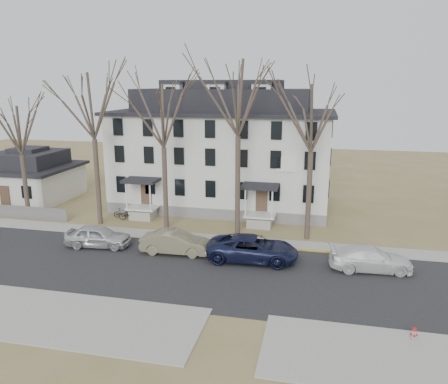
% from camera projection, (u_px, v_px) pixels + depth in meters
% --- Properties ---
extents(ground, '(120.00, 120.00, 0.00)m').
position_uv_depth(ground, '(190.00, 286.00, 25.99)').
color(ground, olive).
rests_on(ground, ground).
extents(main_road, '(120.00, 10.00, 0.04)m').
position_uv_depth(main_road, '(199.00, 272.00, 27.89)').
color(main_road, '#27272A').
rests_on(main_road, ground).
extents(far_sidewalk, '(120.00, 2.00, 0.08)m').
position_uv_depth(far_sidewalk, '(220.00, 240.00, 33.58)').
color(far_sidewalk, '#A09F97').
rests_on(far_sidewalk, ground).
extents(near_sidewalk_right, '(14.00, 5.00, 0.08)m').
position_uv_depth(near_sidewalk_right, '(424.00, 364.00, 18.74)').
color(near_sidewalk_right, '#A09F97').
rests_on(near_sidewalk_right, ground).
extents(near_sidewalk_left, '(20.00, 5.00, 0.08)m').
position_uv_depth(near_sidewalk_left, '(17.00, 313.00, 22.94)').
color(near_sidewalk_left, '#A09F97').
rests_on(near_sidewalk_left, ground).
extents(yellow_curb, '(14.00, 0.25, 0.06)m').
position_uv_depth(yellow_curb, '(284.00, 250.00, 31.67)').
color(yellow_curb, gold).
rests_on(yellow_curb, ground).
extents(boarding_house, '(20.80, 12.36, 12.05)m').
position_uv_depth(boarding_house, '(223.00, 151.00, 42.13)').
color(boarding_house, slate).
rests_on(boarding_house, ground).
extents(small_house, '(8.70, 8.70, 5.00)m').
position_uv_depth(small_house, '(31.00, 178.00, 45.23)').
color(small_house, silver).
rests_on(small_house, ground).
extents(tree_far_left, '(8.40, 8.40, 13.72)m').
position_uv_depth(tree_far_left, '(92.00, 101.00, 35.10)').
color(tree_far_left, '#473B31').
rests_on(tree_far_left, ground).
extents(tree_mid_left, '(7.80, 7.80, 12.74)m').
position_uv_depth(tree_mid_left, '(163.00, 111.00, 34.02)').
color(tree_mid_left, '#473B31').
rests_on(tree_mid_left, ground).
extents(tree_center, '(9.00, 9.00, 14.70)m').
position_uv_depth(tree_center, '(238.00, 92.00, 32.40)').
color(tree_center, '#473B31').
rests_on(tree_center, ground).
extents(tree_mid_right, '(7.80, 7.80, 12.74)m').
position_uv_depth(tree_mid_right, '(313.00, 114.00, 31.61)').
color(tree_mid_right, '#473B31').
rests_on(tree_mid_right, ground).
extents(tree_bungalow, '(6.60, 6.60, 10.78)m').
position_uv_depth(tree_bungalow, '(19.00, 127.00, 37.11)').
color(tree_bungalow, '#473B31').
rests_on(tree_bungalow, ground).
extents(car_silver, '(4.91, 2.40, 1.61)m').
position_uv_depth(car_silver, '(98.00, 237.00, 32.00)').
color(car_silver, silver).
rests_on(car_silver, ground).
extents(car_tan, '(4.96, 1.88, 1.62)m').
position_uv_depth(car_tan, '(176.00, 243.00, 30.74)').
color(car_tan, '#7C7458').
rests_on(car_tan, ground).
extents(car_navy, '(6.22, 3.04, 1.70)m').
position_uv_depth(car_navy, '(253.00, 249.00, 29.46)').
color(car_navy, '#171B3B').
rests_on(car_navy, ground).
extents(car_white, '(5.38, 2.61, 1.51)m').
position_uv_depth(car_white, '(371.00, 259.00, 27.98)').
color(car_white, white).
rests_on(car_white, ground).
extents(bicycle_left, '(1.94, 0.94, 0.98)m').
position_uv_depth(bicycle_left, '(129.00, 215.00, 38.40)').
color(bicycle_left, black).
rests_on(bicycle_left, ground).
extents(bicycle_right, '(1.56, 0.76, 0.90)m').
position_uv_depth(bicycle_right, '(122.00, 213.00, 38.98)').
color(bicycle_right, black).
rests_on(bicycle_right, ground).
extents(fire_hydrant, '(0.31, 0.29, 0.75)m').
position_uv_depth(fire_hydrant, '(414.00, 334.00, 20.26)').
color(fire_hydrant, '#B7B7BA').
rests_on(fire_hydrant, ground).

